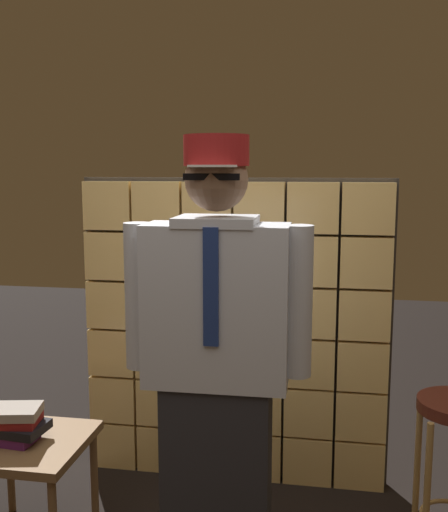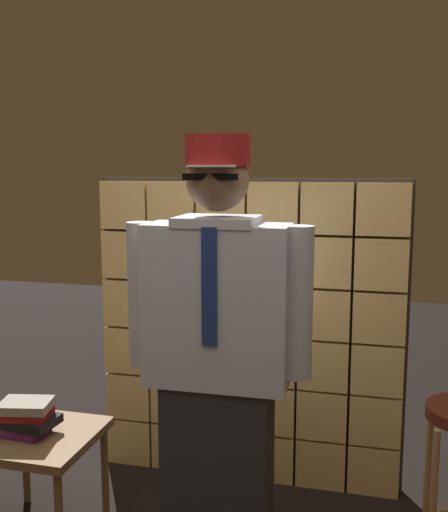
% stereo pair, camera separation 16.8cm
% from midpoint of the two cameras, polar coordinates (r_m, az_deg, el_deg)
% --- Properties ---
extents(glass_block_wall, '(1.67, 0.10, 1.67)m').
position_cam_midpoint_polar(glass_block_wall, '(3.25, -0.59, -7.42)').
color(glass_block_wall, '#F2C672').
rests_on(glass_block_wall, ground).
extents(standing_person, '(0.72, 0.31, 1.82)m').
position_cam_midpoint_polar(standing_person, '(2.34, -2.78, -10.33)').
color(standing_person, '#28282D').
rests_on(standing_person, ground).
extents(side_table, '(0.52, 0.52, 0.49)m').
position_cam_midpoint_polar(side_table, '(2.98, -19.84, -17.32)').
color(side_table, brown).
rests_on(side_table, ground).
extents(book_stack, '(0.27, 0.21, 0.16)m').
position_cam_midpoint_polar(book_stack, '(2.93, -20.93, -14.75)').
color(book_stack, '#591E66').
rests_on(book_stack, side_table).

